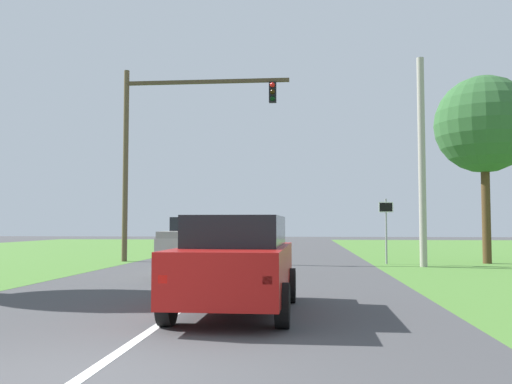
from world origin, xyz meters
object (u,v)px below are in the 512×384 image
(keep_moving_sign, at_px, (386,222))
(utility_pole_right, at_px, (422,161))
(pickup_truck_lead, at_px, (204,245))
(oak_tree_right, at_px, (484,125))
(traffic_light, at_px, (165,135))
(red_suv_near, at_px, (237,261))

(keep_moving_sign, relative_size, utility_pole_right, 0.33)
(pickup_truck_lead, height_order, oak_tree_right, oak_tree_right)
(traffic_light, bearing_deg, keep_moving_sign, -4.11)
(utility_pole_right, bearing_deg, traffic_light, 168.84)
(traffic_light, bearing_deg, pickup_truck_lead, -64.34)
(traffic_light, height_order, utility_pole_right, traffic_light)
(utility_pole_right, bearing_deg, keep_moving_sign, 129.92)
(red_suv_near, distance_m, keep_moving_sign, 14.01)
(traffic_light, distance_m, utility_pole_right, 11.14)
(red_suv_near, bearing_deg, keep_moving_sign, 70.67)
(red_suv_near, bearing_deg, utility_pole_right, 63.58)
(red_suv_near, relative_size, keep_moving_sign, 1.75)
(keep_moving_sign, height_order, utility_pole_right, utility_pole_right)
(oak_tree_right, bearing_deg, pickup_truck_lead, -151.24)
(oak_tree_right, bearing_deg, traffic_light, -179.92)
(pickup_truck_lead, distance_m, keep_moving_sign, 8.61)
(pickup_truck_lead, relative_size, traffic_light, 0.60)
(pickup_truck_lead, distance_m, oak_tree_right, 13.49)
(utility_pole_right, bearing_deg, pickup_truck_lead, -153.93)
(pickup_truck_lead, bearing_deg, utility_pole_right, 26.07)
(red_suv_near, xyz_separation_m, utility_pole_right, (5.84, 11.76, 3.16))
(keep_moving_sign, distance_m, oak_tree_right, 6.01)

